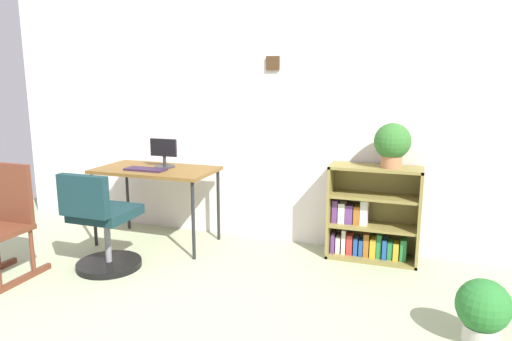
% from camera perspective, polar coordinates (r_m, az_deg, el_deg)
% --- Properties ---
extents(wall_back, '(5.20, 0.12, 2.50)m').
position_cam_1_polar(wall_back, '(4.39, -0.89, 7.67)').
color(wall_back, silver).
rests_on(wall_back, ground_plane).
extents(desk, '(1.09, 0.60, 0.71)m').
position_cam_1_polar(desk, '(4.35, -12.22, -0.45)').
color(desk, brown).
rests_on(desk, ground_plane).
extents(monitor, '(0.26, 0.18, 0.27)m').
position_cam_1_polar(monitor, '(4.36, -11.28, 2.07)').
color(monitor, '#262628').
rests_on(monitor, desk).
extents(keyboard, '(0.37, 0.15, 0.02)m').
position_cam_1_polar(keyboard, '(4.27, -13.45, 0.14)').
color(keyboard, '#2A1B32').
rests_on(keyboard, desk).
extents(office_chair, '(0.52, 0.55, 0.82)m').
position_cam_1_polar(office_chair, '(3.91, -18.43, -6.74)').
color(office_chair, black).
rests_on(office_chair, ground_plane).
extents(rocking_chair, '(0.42, 0.64, 0.89)m').
position_cam_1_polar(rocking_chair, '(4.05, -28.79, -5.55)').
color(rocking_chair, '#5B2D1C').
rests_on(rocking_chair, ground_plane).
extents(bookshelf_low, '(0.76, 0.30, 0.81)m').
position_cam_1_polar(bookshelf_low, '(4.10, 13.98, -5.59)').
color(bookshelf_low, olive).
rests_on(bookshelf_low, ground_plane).
extents(potted_plant_on_shelf, '(0.29, 0.29, 0.37)m').
position_cam_1_polar(potted_plant_on_shelf, '(3.90, 16.45, 3.23)').
color(potted_plant_on_shelf, '#9E6642').
rests_on(potted_plant_on_shelf, bookshelf_low).
extents(potted_plant_floor, '(0.31, 0.31, 0.40)m').
position_cam_1_polar(potted_plant_floor, '(3.08, 26.17, -15.13)').
color(potted_plant_floor, '#B7B2A8').
rests_on(potted_plant_floor, ground_plane).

